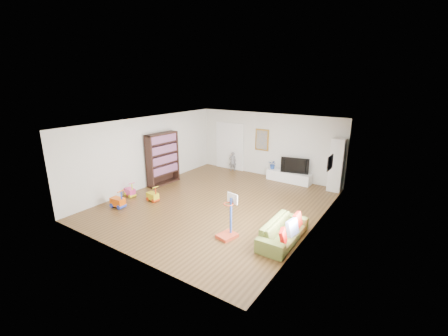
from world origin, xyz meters
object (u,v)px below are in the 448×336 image
Objects in this scene: bookshelf at (163,159)px; basketball_hoop at (227,217)px; sofa at (283,231)px; media_console at (289,177)px.

bookshelf is 4.99m from basketball_hoop.
bookshelf is at bearing 166.37° from basketball_hoop.
basketball_hoop is at bearing 116.26° from sofa.
bookshelf is (-4.09, -3.00, 0.81)m from media_console.
bookshelf is 1.70× the size of basketball_hoop.
basketball_hoop is (-1.30, -0.66, 0.33)m from sofa.
media_console is 4.82m from sofa.
sofa is 1.55× the size of basketball_hoop.
bookshelf reaches higher than media_console.
media_console is 0.97× the size of sofa.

